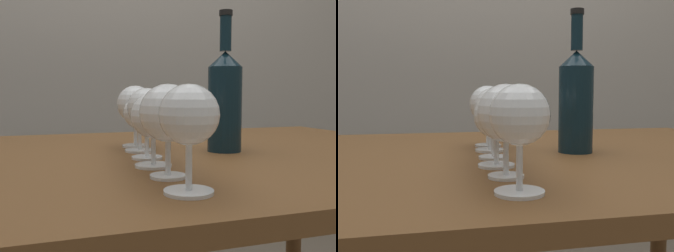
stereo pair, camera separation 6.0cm
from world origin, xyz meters
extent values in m
cube|color=gray|center=(0.00, 1.26, 1.30)|extent=(5.00, 0.08, 2.60)
cube|color=brown|center=(0.00, 0.00, 0.70)|extent=(1.41, 0.93, 0.03)
cylinder|color=brown|center=(0.65, 0.40, 0.34)|extent=(0.06, 0.06, 0.68)
cylinder|color=white|center=(-0.08, -0.35, 0.72)|extent=(0.07, 0.07, 0.00)
cylinder|color=white|center=(-0.08, -0.35, 0.76)|extent=(0.01, 0.01, 0.07)
sphere|color=white|center=(-0.08, -0.35, 0.82)|extent=(0.08, 0.08, 0.08)
ellipsoid|color=gold|center=(-0.08, -0.35, 0.82)|extent=(0.07, 0.07, 0.03)
cylinder|color=white|center=(-0.08, -0.25, 0.72)|extent=(0.06, 0.06, 0.00)
cylinder|color=white|center=(-0.08, -0.25, 0.75)|extent=(0.01, 0.01, 0.07)
sphere|color=white|center=(-0.08, -0.25, 0.82)|extent=(0.09, 0.09, 0.09)
ellipsoid|color=#470A16|center=(-0.08, -0.25, 0.82)|extent=(0.08, 0.08, 0.04)
cylinder|color=white|center=(-0.08, -0.16, 0.72)|extent=(0.07, 0.07, 0.00)
cylinder|color=white|center=(-0.08, -0.16, 0.75)|extent=(0.01, 0.01, 0.06)
sphere|color=white|center=(-0.08, -0.16, 0.81)|extent=(0.08, 0.08, 0.08)
ellipsoid|color=pink|center=(-0.08, -0.16, 0.81)|extent=(0.07, 0.07, 0.04)
cylinder|color=white|center=(-0.07, -0.07, 0.72)|extent=(0.06, 0.06, 0.00)
cylinder|color=white|center=(-0.07, -0.07, 0.76)|extent=(0.01, 0.01, 0.07)
sphere|color=white|center=(-0.07, -0.07, 0.82)|extent=(0.08, 0.08, 0.08)
ellipsoid|color=maroon|center=(-0.07, -0.07, 0.82)|extent=(0.07, 0.07, 0.04)
cylinder|color=white|center=(-0.06, 0.03, 0.72)|extent=(0.07, 0.07, 0.00)
cylinder|color=white|center=(-0.06, 0.03, 0.75)|extent=(0.01, 0.01, 0.06)
sphere|color=white|center=(-0.06, 0.03, 0.80)|extent=(0.07, 0.07, 0.07)
ellipsoid|color=maroon|center=(-0.06, 0.03, 0.80)|extent=(0.06, 0.06, 0.02)
cylinder|color=white|center=(-0.05, 0.11, 0.72)|extent=(0.06, 0.06, 0.00)
cylinder|color=white|center=(-0.05, 0.11, 0.75)|extent=(0.01, 0.01, 0.07)
sphere|color=white|center=(-0.05, 0.11, 0.82)|extent=(0.09, 0.09, 0.09)
ellipsoid|color=beige|center=(-0.05, 0.11, 0.82)|extent=(0.08, 0.08, 0.04)
cylinder|color=#0F232D|center=(0.13, -0.03, 0.81)|extent=(0.08, 0.08, 0.19)
cone|color=#0F232D|center=(0.13, -0.03, 0.92)|extent=(0.08, 0.08, 0.03)
cylinder|color=#0F232D|center=(0.13, -0.03, 0.98)|extent=(0.03, 0.03, 0.08)
cylinder|color=black|center=(0.13, -0.03, 1.02)|extent=(0.03, 0.03, 0.01)
camera|label=1|loc=(-0.27, -0.82, 0.85)|focal=41.41mm
camera|label=2|loc=(-0.21, -0.83, 0.85)|focal=41.41mm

